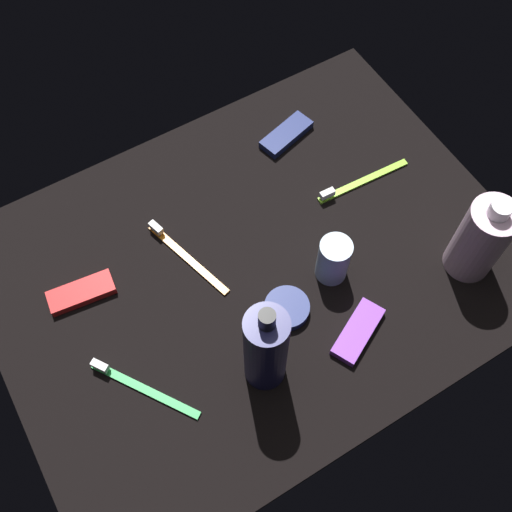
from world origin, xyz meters
TOP-DOWN VIEW (x-y plane):
  - ground_plane at (0.00, 0.00)cm, footprint 84.00×64.00cm
  - lotion_bottle at (-7.99, -15.94)cm, footprint 6.11×6.11cm
  - bodywash_bottle at (29.68, -17.24)cm, footprint 7.57×7.57cm
  - deodorant_stick at (9.67, -7.36)cm, footprint 5.10×5.10cm
  - toothbrush_orange at (-9.36, 7.63)cm, footprint 6.04×17.65cm
  - toothbrush_lime at (23.45, 4.47)cm, footprint 18.04×2.15cm
  - toothbrush_green at (-25.26, -8.55)cm, footprint 10.97×15.65cm
  - snack_bar_purple at (7.26, -18.23)cm, footprint 11.09×8.20cm
  - snack_bar_navy at (18.27, 19.76)cm, footprint 11.08×6.56cm
  - snack_bar_red at (-26.44, 9.57)cm, footprint 10.81×5.24cm
  - cream_tin_left at (0.28, -9.38)cm, footprint 7.11×7.11cm

SIDE VIEW (x-z plane):
  - ground_plane at x=0.00cm, z-range -1.20..0.00cm
  - toothbrush_orange at x=-9.36cm, z-range -0.44..1.66cm
  - toothbrush_lime at x=23.45cm, z-range -0.44..1.66cm
  - toothbrush_green at x=-25.26cm, z-range -0.44..1.66cm
  - snack_bar_purple at x=7.26cm, z-range 0.00..1.50cm
  - snack_bar_navy at x=18.27cm, z-range 0.00..1.50cm
  - snack_bar_red at x=-26.44cm, z-range 0.00..1.50cm
  - cream_tin_left at x=0.28cm, z-range 0.00..1.65cm
  - deodorant_stick at x=9.67cm, z-range 0.00..8.61cm
  - bodywash_bottle at x=29.68cm, z-range -0.88..16.23cm
  - lotion_bottle at x=-7.99cm, z-range -1.19..20.19cm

